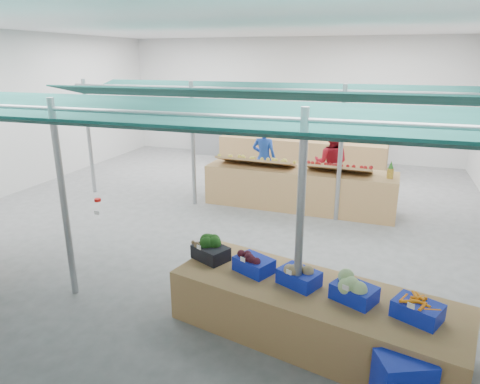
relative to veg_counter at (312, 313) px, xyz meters
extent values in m
plane|color=#606062|center=(-2.70, 3.93, -0.36)|extent=(13.00, 13.00, 0.00)
plane|color=silver|center=(-2.70, 3.93, 3.84)|extent=(13.00, 13.00, 0.00)
plane|color=silver|center=(-2.70, 10.43, 1.74)|extent=(12.00, 0.00, 12.00)
plane|color=silver|center=(-8.70, 3.93, 1.74)|extent=(0.00, 13.00, 13.00)
cylinder|color=gray|center=(-6.70, 4.43, 1.14)|extent=(0.10, 0.10, 3.00)
cylinder|color=gray|center=(-3.70, -0.07, 1.14)|extent=(0.10, 0.10, 3.00)
cylinder|color=gray|center=(-3.70, 4.43, 1.14)|extent=(0.10, 0.10, 3.00)
cylinder|color=gray|center=(-0.20, -0.07, 1.14)|extent=(0.10, 0.10, 3.00)
cylinder|color=gray|center=(-0.20, 4.43, 1.14)|extent=(0.10, 0.10, 3.00)
cylinder|color=gray|center=(-1.95, -0.07, 2.49)|extent=(10.00, 0.06, 0.06)
cylinder|color=gray|center=(-1.95, 4.43, 2.49)|extent=(10.00, 0.06, 0.06)
cube|color=#0A2C29|center=(-1.95, -0.72, 2.42)|extent=(9.50, 1.28, 0.30)
cube|color=#0A2C29|center=(-1.95, 0.58, 2.42)|extent=(9.50, 1.28, 0.30)
cube|color=#0A2C29|center=(-1.95, 3.78, 2.42)|extent=(9.50, 1.28, 0.30)
cube|color=#0A2C29|center=(-1.95, 5.08, 2.42)|extent=(9.50, 1.28, 0.30)
cube|color=#B23F33|center=(-5.20, 9.93, 0.64)|extent=(2.00, 0.50, 2.00)
cube|color=#B23F33|center=(-0.70, 9.93, 0.64)|extent=(2.00, 0.50, 2.00)
cube|color=#9B6A44|center=(0.00, 0.00, 0.00)|extent=(3.88, 2.02, 0.72)
cube|color=#9B6A44|center=(-1.18, 5.00, 0.12)|extent=(4.55, 1.20, 0.97)
cube|color=#9B6A44|center=(-1.88, 8.83, 0.13)|extent=(5.45, 1.35, 0.97)
imported|color=#1A3FAA|center=(-2.38, 6.10, 0.54)|extent=(0.67, 0.45, 1.81)
imported|color=maroon|center=(-0.58, 6.10, 0.54)|extent=(0.90, 0.71, 1.81)
cube|color=black|center=(-1.55, 0.35, 0.46)|extent=(0.60, 0.53, 0.20)
cube|color=white|center=(-1.65, 0.15, 0.62)|extent=(0.08, 0.04, 0.06)
cube|color=#1023B1|center=(-0.85, 0.19, 0.46)|extent=(0.60, 0.53, 0.20)
cube|color=white|center=(-0.95, -0.01, 0.62)|extent=(0.08, 0.04, 0.06)
cube|color=#1023B1|center=(-0.20, 0.05, 0.46)|extent=(0.60, 0.53, 0.20)
cube|color=white|center=(-0.29, -0.15, 0.62)|extent=(0.08, 0.04, 0.06)
cube|color=#1023B1|center=(0.50, -0.11, 0.46)|extent=(0.60, 0.53, 0.20)
cube|color=white|center=(0.41, -0.31, 0.62)|extent=(0.08, 0.04, 0.06)
cube|color=#1023B1|center=(1.20, -0.27, 0.46)|extent=(0.60, 0.53, 0.20)
cube|color=white|center=(1.11, -0.47, 0.62)|extent=(0.08, 0.04, 0.06)
sphere|color=brown|center=(-1.73, 0.26, 0.60)|extent=(0.09, 0.09, 0.09)
sphere|color=brown|center=(-1.78, 0.24, 0.64)|extent=(0.06, 0.06, 0.06)
cylinder|color=red|center=(-4.05, 1.15, 0.74)|extent=(0.12, 0.12, 0.05)
cube|color=white|center=(-4.05, 1.09, 0.52)|extent=(0.10, 0.01, 0.07)
cube|color=#997247|center=(-2.26, 4.92, 0.73)|extent=(1.93, 0.79, 0.26)
cube|color=#997247|center=(-0.26, 4.87, 0.73)|extent=(1.54, 0.76, 0.26)
cylinder|color=#8C6019|center=(0.87, 4.83, 0.72)|extent=(0.14, 0.14, 0.22)
cone|color=#26661E|center=(0.87, 4.83, 0.91)|extent=(0.12, 0.12, 0.18)
camera|label=1|loc=(0.66, -4.84, 3.17)|focal=32.00mm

